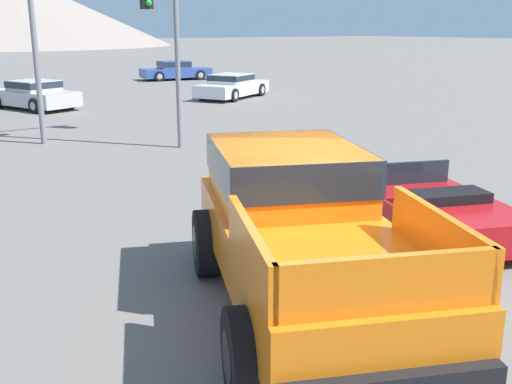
# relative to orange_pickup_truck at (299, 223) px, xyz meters

# --- Properties ---
(ground_plane) EXTENTS (320.00, 320.00, 0.00)m
(ground_plane) POSITION_rel_orange_pickup_truck_xyz_m (0.37, 0.11, -1.07)
(ground_plane) COLOR slate
(orange_pickup_truck) EXTENTS (3.75, 5.41, 1.88)m
(orange_pickup_truck) POSITION_rel_orange_pickup_truck_xyz_m (0.00, 0.00, 0.00)
(orange_pickup_truck) COLOR orange
(orange_pickup_truck) RESTS_ON ground_plane
(red_convertible_car) EXTENTS (3.10, 4.39, 1.06)m
(red_convertible_car) POSITION_rel_orange_pickup_truck_xyz_m (3.52, 1.10, -0.65)
(red_convertible_car) COLOR #B21419
(red_convertible_car) RESTS_ON ground_plane
(parked_car_silver) EXTENTS (3.06, 4.48, 1.18)m
(parked_car_silver) POSITION_rel_orange_pickup_truck_xyz_m (2.44, 20.64, -0.47)
(parked_car_silver) COLOR #B7BABF
(parked_car_silver) RESTS_ON ground_plane
(parked_car_blue) EXTENTS (4.63, 2.55, 1.19)m
(parked_car_blue) POSITION_rel_orange_pickup_truck_xyz_m (13.90, 30.01, -0.46)
(parked_car_blue) COLOR #334C9E
(parked_car_blue) RESTS_ON ground_plane
(parked_car_white) EXTENTS (4.76, 3.66, 1.14)m
(parked_car_white) POSITION_rel_orange_pickup_truck_xyz_m (11.35, 19.22, -0.48)
(parked_car_white) COLOR white
(parked_car_white) RESTS_ON ground_plane
(traffic_light_main) EXTENTS (4.04, 0.38, 5.04)m
(traffic_light_main) POSITION_rel_orange_pickup_truck_xyz_m (2.12, 12.52, 2.49)
(traffic_light_main) COLOR slate
(traffic_light_main) RESTS_ON ground_plane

